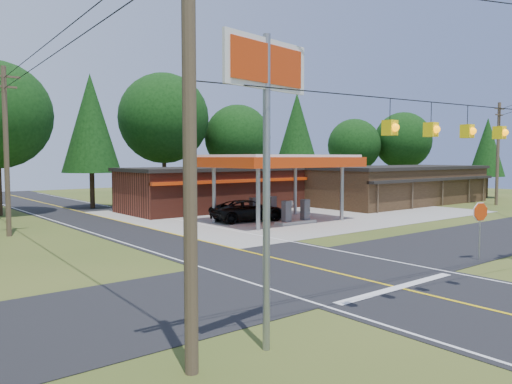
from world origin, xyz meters
TOP-DOWN VIEW (x-y plane):
  - ground at (0.00, 0.00)m, footprint 120.00×120.00m
  - main_highway at (0.00, 0.00)m, footprint 8.00×120.00m
  - cross_road at (0.00, 0.00)m, footprint 70.00×7.00m
  - lane_center_yellow at (0.00, 0.00)m, footprint 0.15×110.00m
  - gas_canopy at (9.00, 13.00)m, footprint 10.60×7.40m
  - convenience_store at (10.00, 22.98)m, footprint 16.40×7.55m
  - strip_building at (28.00, 15.98)m, footprint 20.40×8.75m
  - utility_pole_near_left at (-9.50, -5.00)m, footprint 1.80×0.30m
  - utility_pole_far_left at (-8.00, 18.00)m, footprint 1.80×0.30m
  - utility_pole_far_right at (34.00, 9.00)m, footprint 1.80×0.30m
  - overhead_beacons at (-1.00, -6.00)m, footprint 17.04×2.04m
  - treeline_backdrop at (0.82, 24.01)m, footprint 70.27×51.59m
  - suv_car at (7.36, 14.50)m, footprint 6.53×6.53m
  - sedan_car at (15.57, 21.00)m, footprint 4.92×4.92m
  - big_stop_sign at (-7.38, -5.01)m, footprint 2.79×0.52m
  - octagonal_stop_sign at (7.00, -3.01)m, footprint 0.90×0.28m

SIDE VIEW (x-z plane):
  - ground at x=0.00m, z-range 0.00..0.00m
  - main_highway at x=0.00m, z-range 0.00..0.02m
  - cross_road at x=0.00m, z-range 0.00..0.03m
  - lane_center_yellow at x=0.00m, z-range 0.02..0.03m
  - sedan_car at x=15.57m, z-range 0.00..1.28m
  - suv_car at x=7.36m, z-range 0.00..1.56m
  - strip_building at x=28.00m, z-range 0.01..3.81m
  - convenience_store at x=10.00m, z-range 0.02..3.82m
  - octagonal_stop_sign at x=7.00m, z-range 0.68..3.36m
  - gas_canopy at x=9.00m, z-range 1.83..6.70m
  - utility_pole_near_left at x=-9.50m, z-range 0.20..10.20m
  - utility_pole_far_left at x=-8.00m, z-range 0.20..10.20m
  - utility_pole_far_right at x=34.00m, z-range 0.20..10.20m
  - big_stop_sign at x=-7.38m, z-range 1.92..9.50m
  - overhead_beacons at x=-1.00m, z-range 5.70..6.73m
  - treeline_backdrop at x=0.82m, z-range 0.84..14.14m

